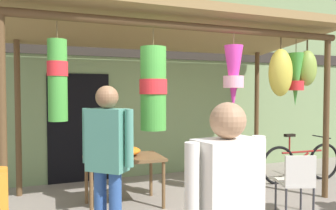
{
  "coord_description": "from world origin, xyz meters",
  "views": [
    {
      "loc": [
        -1.53,
        -3.65,
        1.65
      ],
      "look_at": [
        0.29,
        1.22,
        1.45
      ],
      "focal_mm": 33.83,
      "sensor_mm": 36.0,
      "label": 1
    }
  ],
  "objects_px": {
    "flower_heap_on_table": "(118,152)",
    "folding_chair": "(297,179)",
    "wicker_basket_by_table": "(221,204)",
    "parked_bicycle": "(302,163)",
    "display_table": "(124,163)",
    "passerby_at_right": "(107,154)"
  },
  "relations": [
    {
      "from": "flower_heap_on_table",
      "to": "folding_chair",
      "type": "xyz_separation_m",
      "value": [
        2.12,
        -1.24,
        -0.29
      ]
    },
    {
      "from": "flower_heap_on_table",
      "to": "wicker_basket_by_table",
      "type": "xyz_separation_m",
      "value": [
        1.21,
        -0.83,
        -0.65
      ]
    },
    {
      "from": "parked_bicycle",
      "to": "flower_heap_on_table",
      "type": "bearing_deg",
      "value": -178.63
    },
    {
      "from": "display_table",
      "to": "wicker_basket_by_table",
      "type": "distance_m",
      "value": 1.48
    },
    {
      "from": "display_table",
      "to": "flower_heap_on_table",
      "type": "height_order",
      "value": "flower_heap_on_table"
    },
    {
      "from": "display_table",
      "to": "parked_bicycle",
      "type": "distance_m",
      "value": 3.4
    },
    {
      "from": "parked_bicycle",
      "to": "passerby_at_right",
      "type": "relative_size",
      "value": 1.02
    },
    {
      "from": "flower_heap_on_table",
      "to": "passerby_at_right",
      "type": "relative_size",
      "value": 0.4
    },
    {
      "from": "flower_heap_on_table",
      "to": "parked_bicycle",
      "type": "relative_size",
      "value": 0.39
    },
    {
      "from": "display_table",
      "to": "wicker_basket_by_table",
      "type": "height_order",
      "value": "display_table"
    },
    {
      "from": "wicker_basket_by_table",
      "to": "parked_bicycle",
      "type": "distance_m",
      "value": 2.44
    },
    {
      "from": "display_table",
      "to": "folding_chair",
      "type": "bearing_deg",
      "value": -30.54
    },
    {
      "from": "parked_bicycle",
      "to": "wicker_basket_by_table",
      "type": "bearing_deg",
      "value": -157.85
    },
    {
      "from": "display_table",
      "to": "flower_heap_on_table",
      "type": "relative_size",
      "value": 1.62
    },
    {
      "from": "display_table",
      "to": "folding_chair",
      "type": "distance_m",
      "value": 2.38
    },
    {
      "from": "parked_bicycle",
      "to": "passerby_at_right",
      "type": "xyz_separation_m",
      "value": [
        -3.84,
        -1.37,
        0.68
      ]
    },
    {
      "from": "flower_heap_on_table",
      "to": "folding_chair",
      "type": "bearing_deg",
      "value": -30.23
    },
    {
      "from": "passerby_at_right",
      "to": "display_table",
      "type": "bearing_deg",
      "value": 70.27
    },
    {
      "from": "display_table",
      "to": "wicker_basket_by_table",
      "type": "bearing_deg",
      "value": -35.33
    },
    {
      "from": "flower_heap_on_table",
      "to": "parked_bicycle",
      "type": "distance_m",
      "value": 3.5
    },
    {
      "from": "folding_chair",
      "to": "parked_bicycle",
      "type": "xyz_separation_m",
      "value": [
        1.34,
        1.32,
        -0.16
      ]
    },
    {
      "from": "flower_heap_on_table",
      "to": "passerby_at_right",
      "type": "xyz_separation_m",
      "value": [
        -0.38,
        -1.29,
        0.23
      ]
    }
  ]
}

